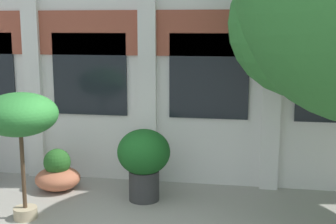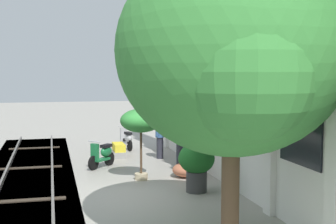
{
  "view_description": "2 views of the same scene",
  "coord_description": "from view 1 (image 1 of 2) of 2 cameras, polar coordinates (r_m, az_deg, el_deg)",
  "views": [
    {
      "loc": [
        2.0,
        -6.3,
        3.26
      ],
      "look_at": [
        0.59,
        1.92,
        1.7
      ],
      "focal_mm": 50.0,
      "sensor_mm": 36.0,
      "label": 1
    },
    {
      "loc": [
        12.16,
        -1.92,
        3.29
      ],
      "look_at": [
        -1.32,
        1.47,
        2.09
      ],
      "focal_mm": 50.0,
      "sensor_mm": 36.0,
      "label": 2
    }
  ],
  "objects": [
    {
      "name": "potted_plant_wide_bowl",
      "position": [
        9.69,
        -13.3,
        -7.33
      ],
      "size": [
        0.9,
        0.9,
        0.84
      ],
      "color": "#B76647",
      "rests_on": "ground"
    },
    {
      "name": "potted_plant_fluted_column",
      "position": [
        8.76,
        -2.97,
        -5.63
      ],
      "size": [
        0.99,
        0.99,
        1.36
      ],
      "color": "#333333",
      "rests_on": "ground"
    },
    {
      "name": "potted_plant_terracotta_small",
      "position": [
        8.05,
        -17.61,
        -0.62
      ],
      "size": [
        1.26,
        1.26,
        2.17
      ],
      "color": "tan",
      "rests_on": "ground"
    },
    {
      "name": "apartment_facade",
      "position": [
        9.73,
        -2.21,
        12.82
      ],
      "size": [
        15.23,
        0.64,
        7.3
      ],
      "color": "silver",
      "rests_on": "ground"
    }
  ]
}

